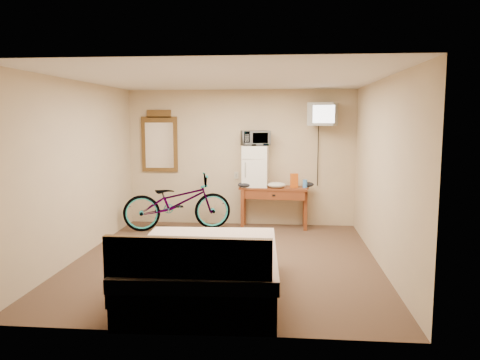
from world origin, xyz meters
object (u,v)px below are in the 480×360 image
(desk, at_px, (274,194))
(wall_mirror, at_px, (160,142))
(mini_fridge, at_px, (255,166))
(crt_television, at_px, (323,114))
(blue_cup, at_px, (305,184))
(microwave, at_px, (255,138))
(bed, at_px, (204,271))
(bicycle, at_px, (177,202))

(desk, height_order, wall_mirror, wall_mirror)
(mini_fridge, height_order, crt_television, crt_television)
(blue_cup, distance_m, wall_mirror, 2.81)
(crt_television, bearing_deg, wall_mirror, 175.21)
(desk, relative_size, microwave, 2.61)
(mini_fridge, bearing_deg, bed, -96.10)
(bicycle, height_order, bed, bicycle)
(desk, height_order, blue_cup, blue_cup)
(wall_mirror, height_order, bicycle, wall_mirror)
(desk, bearing_deg, mini_fridge, 170.60)
(crt_television, height_order, wall_mirror, crt_television)
(microwave, bearing_deg, bed, -113.17)
(microwave, distance_m, wall_mirror, 1.83)
(microwave, height_order, crt_television, crt_television)
(blue_cup, distance_m, bed, 3.63)
(mini_fridge, xyz_separation_m, microwave, (0.00, 0.00, 0.50))
(microwave, xyz_separation_m, bed, (-0.37, -3.43, -1.33))
(blue_cup, xyz_separation_m, crt_television, (0.29, 0.03, 1.23))
(mini_fridge, height_order, microwave, microwave)
(microwave, bearing_deg, wall_mirror, 156.26)
(bed, bearing_deg, microwave, 83.90)
(bicycle, bearing_deg, wall_mirror, 22.84)
(blue_cup, bearing_deg, wall_mirror, 174.16)
(wall_mirror, relative_size, bed, 0.53)
(mini_fridge, bearing_deg, wall_mirror, 173.32)
(bicycle, bearing_deg, blue_cup, -98.92)
(blue_cup, relative_size, wall_mirror, 0.12)
(blue_cup, bearing_deg, desk, 179.23)
(microwave, height_order, bicycle, microwave)
(desk, distance_m, mini_fridge, 0.61)
(desk, height_order, bicycle, bicycle)
(crt_television, bearing_deg, bed, -114.52)
(microwave, bearing_deg, crt_television, -18.95)
(microwave, relative_size, bicycle, 0.25)
(microwave, distance_m, bicycle, 1.80)
(desk, relative_size, bed, 0.58)
(desk, bearing_deg, bed, -101.89)
(bicycle, bearing_deg, desk, -96.45)
(microwave, relative_size, blue_cup, 3.40)
(blue_cup, relative_size, crt_television, 0.23)
(crt_television, height_order, bed, crt_television)
(microwave, relative_size, crt_television, 0.77)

